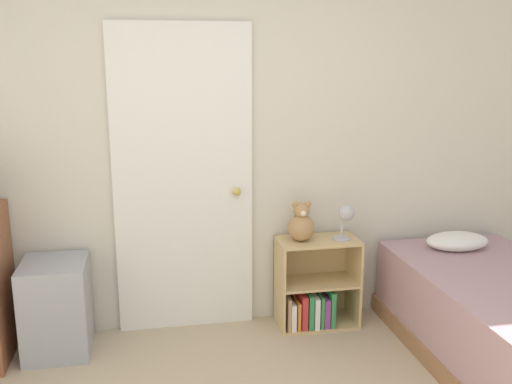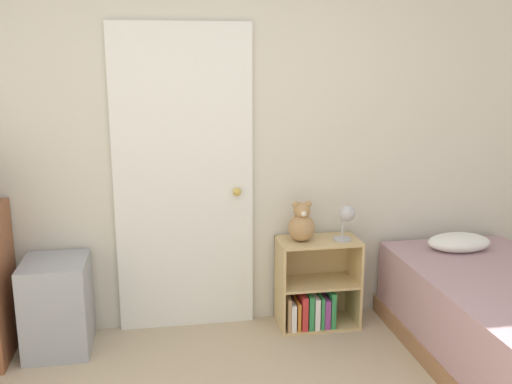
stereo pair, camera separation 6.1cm
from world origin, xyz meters
TOP-DOWN VIEW (x-y plane):
  - wall_back at (0.00, 2.01)m, footprint 10.00×0.06m
  - door_closed at (-0.15, 1.96)m, footprint 0.92×0.09m
  - storage_bin at (-0.98, 1.75)m, footprint 0.40×0.43m
  - bookshelf at (0.71, 1.81)m, footprint 0.55×0.31m
  - teddy_bear at (0.62, 1.81)m, footprint 0.18×0.18m
  - desk_lamp at (0.91, 1.76)m, footprint 0.14×0.13m

SIDE VIEW (x-z plane):
  - bookshelf at x=0.71m, z-range -0.08..0.54m
  - storage_bin at x=-0.98m, z-range 0.00..0.60m
  - teddy_bear at x=0.62m, z-range 0.60..0.88m
  - desk_lamp at x=0.91m, z-range 0.66..0.91m
  - door_closed at x=-0.15m, z-range 0.00..2.05m
  - wall_back at x=0.00m, z-range 0.00..2.55m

